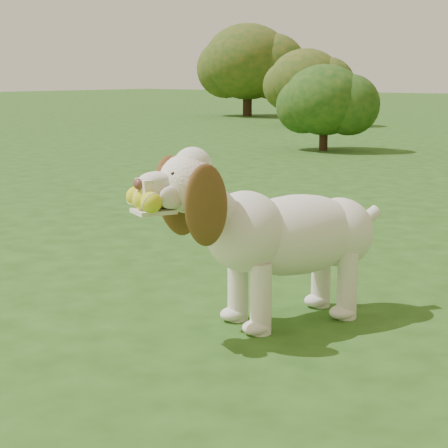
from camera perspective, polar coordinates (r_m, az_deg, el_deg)
The scene contains 5 objects.
ground at distance 3.70m, azimuth 7.67°, elevation -5.72°, with size 80.00×80.00×0.00m, color #224513.
dog at distance 3.24m, azimuth 3.86°, elevation -0.37°, with size 0.75×1.17×0.79m.
shrub_a at distance 10.93m, azimuth 7.66°, elevation 9.35°, with size 1.19×1.19×1.23m.
shrub_e at distance 16.38m, azimuth 6.25°, elevation 10.83°, with size 1.58×1.58×1.63m.
shrub_g at distance 20.02m, azimuth 1.81°, elevation 12.25°, with size 2.31×2.31×2.40m.
Camera 1 is at (1.78, -3.06, 1.08)m, focal length 60.00 mm.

